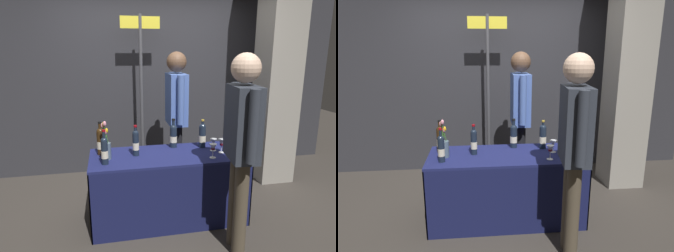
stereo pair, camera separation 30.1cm
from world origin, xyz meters
TOP-DOWN VIEW (x-y plane):
  - ground_plane at (0.00, 0.00)m, footprint 12.00×12.00m
  - back_partition at (0.00, 1.55)m, footprint 5.91×0.12m
  - concrete_pillar at (1.64, 0.77)m, footprint 0.47×0.47m
  - tasting_table at (0.00, 0.00)m, footprint 1.59×0.67m
  - featured_wine_bottle at (0.42, 0.15)m, footprint 0.08×0.08m
  - display_bottle_0 at (0.11, 0.22)m, footprint 0.08×0.08m
  - display_bottle_1 at (-0.64, -0.16)m, footprint 0.07×0.07m
  - display_bottle_2 at (-0.33, 0.03)m, footprint 0.07×0.07m
  - display_bottle_3 at (-0.68, 0.13)m, footprint 0.08×0.08m
  - wine_glass_near_vendor at (0.42, -0.19)m, footprint 0.07×0.07m
  - wine_glass_mid at (0.50, 0.02)m, footprint 0.07×0.07m
  - wine_glass_near_taster at (0.56, -0.06)m, footprint 0.08×0.08m
  - flower_vase at (-0.62, -0.02)m, footprint 0.09×0.09m
  - vendor_presenter at (0.25, 0.69)m, footprint 0.24×0.59m
  - taster_foreground_right at (0.50, -0.64)m, footprint 0.26×0.56m
  - booth_signpost at (-0.13, 1.17)m, footprint 0.51×0.04m

SIDE VIEW (x-z plane):
  - ground_plane at x=0.00m, z-range 0.00..0.00m
  - tasting_table at x=0.00m, z-range 0.14..0.86m
  - wine_glass_mid at x=0.50m, z-range 0.75..0.88m
  - wine_glass_near_taster at x=0.56m, z-range 0.76..0.90m
  - wine_glass_near_vendor at x=0.42m, z-range 0.76..0.90m
  - flower_vase at x=-0.62m, z-range 0.66..1.05m
  - display_bottle_0 at x=0.11m, z-range 0.70..1.02m
  - display_bottle_1 at x=-0.64m, z-range 0.69..1.03m
  - featured_wine_bottle at x=0.42m, z-range 0.71..1.02m
  - display_bottle_2 at x=-0.33m, z-range 0.71..1.02m
  - display_bottle_3 at x=-0.68m, z-range 0.70..1.05m
  - taster_foreground_right at x=0.50m, z-range 0.18..1.93m
  - vendor_presenter at x=0.25m, z-range 0.19..1.94m
  - back_partition at x=0.00m, z-range 0.00..2.55m
  - booth_signpost at x=-0.13m, z-range 0.23..2.46m
  - concrete_pillar at x=1.64m, z-range 0.00..3.50m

